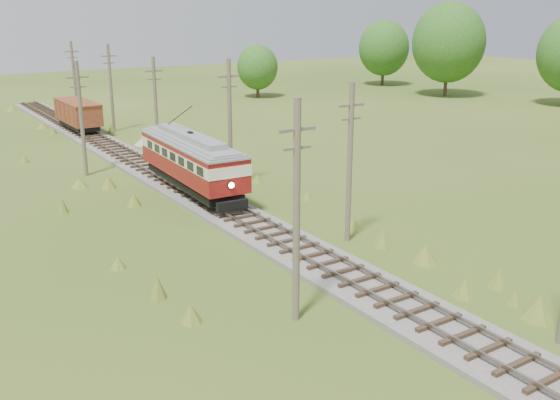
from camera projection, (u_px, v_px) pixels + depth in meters
railbed_main at (173, 182)px, 45.18m from camera, size 3.60×96.00×0.57m
streetcar at (191, 158)px, 41.77m from camera, size 3.43×12.40×5.63m
gondola at (78, 113)px, 63.70m from camera, size 2.74×8.30×2.75m
gravel_pile at (151, 139)px, 58.78m from camera, size 3.02×3.20×1.10m
utility_pole_r_2 at (350, 162)px, 32.82m from camera, size 1.60×0.30×8.60m
utility_pole_r_3 at (230, 123)px, 43.15m from camera, size 1.60×0.30×9.00m
utility_pole_r_4 at (156, 105)px, 53.58m from camera, size 1.60×0.30×8.40m
utility_pole_r_5 at (111, 87)px, 64.16m from camera, size 1.60×0.30×8.90m
utility_pole_r_6 at (74, 77)px, 74.53m from camera, size 1.60×0.30×8.70m
utility_pole_l_a at (297, 211)px, 24.04m from camera, size 1.60×0.30×9.00m
utility_pole_l_b at (81, 118)px, 46.44m from camera, size 1.60×0.30×8.60m
tree_right_4 at (449, 42)px, 90.37m from camera, size 10.50×10.50×13.53m
tree_right_5 at (384, 48)px, 104.72m from camera, size 8.40×8.40×10.82m
tree_mid_b at (257, 67)px, 90.13m from camera, size 5.88×5.88×7.57m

